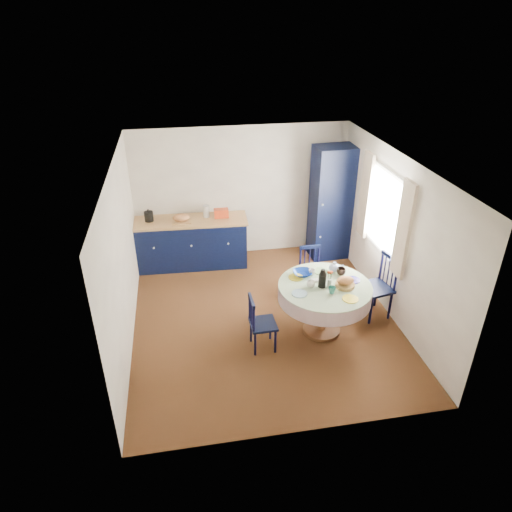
{
  "coord_description": "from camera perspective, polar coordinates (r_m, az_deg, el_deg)",
  "views": [
    {
      "loc": [
        -1.14,
        -5.75,
        4.31
      ],
      "look_at": [
        -0.08,
        0.2,
        1.0
      ],
      "focal_mm": 32.0,
      "sensor_mm": 36.0,
      "label": 1
    }
  ],
  "objects": [
    {
      "name": "wall_right",
      "position": [
        7.23,
        16.77,
        2.34
      ],
      "size": [
        0.02,
        4.5,
        2.5
      ],
      "primitive_type": "cube",
      "color": "white",
      "rests_on": "floor"
    },
    {
      "name": "wall_back",
      "position": [
        8.64,
        -1.85,
        7.92
      ],
      "size": [
        4.0,
        0.02,
        2.5
      ],
      "primitive_type": "cube",
      "color": "white",
      "rests_on": "floor"
    },
    {
      "name": "mug_d",
      "position": [
        6.8,
        7.01,
        -2.04
      ],
      "size": [
        0.1,
        0.1,
        0.09
      ],
      "primitive_type": "imported",
      "color": "silver",
      "rests_on": "dining_table"
    },
    {
      "name": "ceiling",
      "position": [
        6.14,
        1.1,
        11.51
      ],
      "size": [
        4.5,
        4.5,
        0.0
      ],
      "primitive_type": "plane",
      "rotation": [
        3.14,
        0.0,
        0.0
      ],
      "color": "white",
      "rests_on": "wall_back"
    },
    {
      "name": "floor",
      "position": [
        7.28,
        0.92,
        -7.65
      ],
      "size": [
        4.5,
        4.5,
        0.0
      ],
      "primitive_type": "plane",
      "color": "black",
      "rests_on": "ground"
    },
    {
      "name": "mug_a",
      "position": [
        6.52,
        6.87,
        -3.5
      ],
      "size": [
        0.12,
        0.12,
        0.09
      ],
      "primitive_type": "imported",
      "color": "silver",
      "rests_on": "dining_table"
    },
    {
      "name": "chair_left",
      "position": [
        6.44,
        0.57,
        -8.36
      ],
      "size": [
        0.37,
        0.39,
        0.85
      ],
      "rotation": [
        0.0,
        0.0,
        1.6
      ],
      "color": "black",
      "rests_on": "floor"
    },
    {
      "name": "cobalt_bowl",
      "position": [
        6.79,
        5.81,
        -2.16
      ],
      "size": [
        0.27,
        0.27,
        0.07
      ],
      "primitive_type": "imported",
      "color": "navy",
      "rests_on": "dining_table"
    },
    {
      "name": "window",
      "position": [
        7.35,
        15.76,
        5.26
      ],
      "size": [
        0.1,
        1.74,
        1.45
      ],
      "color": "white",
      "rests_on": "wall_right"
    },
    {
      "name": "kitchen_counter",
      "position": [
        8.56,
        -8.07,
        1.76
      ],
      "size": [
        2.1,
        0.74,
        1.16
      ],
      "rotation": [
        0.0,
        0.0,
        -0.05
      ],
      "color": "black",
      "rests_on": "floor"
    },
    {
      "name": "mug_c",
      "position": [
        6.88,
        10.59,
        -1.92
      ],
      "size": [
        0.14,
        0.14,
        0.11
      ],
      "primitive_type": "imported",
      "color": "black",
      "rests_on": "dining_table"
    },
    {
      "name": "mug_b",
      "position": [
        6.42,
        9.47,
        -4.23
      ],
      "size": [
        0.11,
        0.11,
        0.1
      ],
      "primitive_type": "imported",
      "color": "#296D60",
      "rests_on": "dining_table"
    },
    {
      "name": "chair_right",
      "position": [
        7.31,
        15.03,
        -3.62
      ],
      "size": [
        0.52,
        0.54,
        1.03
      ],
      "rotation": [
        0.0,
        0.0,
        -1.37
      ],
      "color": "black",
      "rests_on": "floor"
    },
    {
      "name": "pantry_cabinet",
      "position": [
        8.72,
        9.48,
        6.53
      ],
      "size": [
        0.78,
        0.58,
        2.16
      ],
      "rotation": [
        0.0,
        0.0,
        0.06
      ],
      "color": "black",
      "rests_on": "floor"
    },
    {
      "name": "chair_far",
      "position": [
        7.63,
        6.9,
        -2.01
      ],
      "size": [
        0.4,
        0.38,
        0.88
      ],
      "rotation": [
        0.0,
        0.0,
        0.03
      ],
      "color": "black",
      "rests_on": "floor"
    },
    {
      "name": "dining_table",
      "position": [
        6.68,
        8.6,
        -4.54
      ],
      "size": [
        1.34,
        1.34,
        1.09
      ],
      "color": "#583419",
      "rests_on": "floor"
    },
    {
      "name": "wall_left",
      "position": [
        6.57,
        -16.38,
        -0.34
      ],
      "size": [
        0.02,
        4.5,
        2.5
      ],
      "primitive_type": "cube",
      "color": "white",
      "rests_on": "floor"
    }
  ]
}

